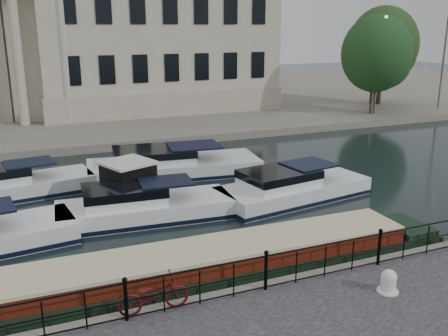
{
  "coord_description": "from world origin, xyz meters",
  "views": [
    {
      "loc": [
        -6.07,
        -13.58,
        7.84
      ],
      "look_at": [
        0.5,
        2.0,
        3.0
      ],
      "focal_mm": 40.0,
      "sensor_mm": 36.0,
      "label": 1
    }
  ],
  "objects_px": {
    "bicycle": "(154,295)",
    "narrowboat": "(212,271)",
    "mooring_bollard": "(388,282)",
    "harbour_hut": "(129,186)"
  },
  "relations": [
    {
      "from": "mooring_bollard",
      "to": "harbour_hut",
      "type": "height_order",
      "value": "harbour_hut"
    },
    {
      "from": "bicycle",
      "to": "narrowboat",
      "type": "xyz_separation_m",
      "value": [
        2.38,
        1.84,
        -0.68
      ]
    },
    {
      "from": "bicycle",
      "to": "mooring_bollard",
      "type": "xyz_separation_m",
      "value": [
        6.39,
        -1.59,
        -0.18
      ]
    },
    {
      "from": "bicycle",
      "to": "mooring_bollard",
      "type": "relative_size",
      "value": 2.77
    },
    {
      "from": "mooring_bollard",
      "to": "narrowboat",
      "type": "distance_m",
      "value": 5.3
    },
    {
      "from": "harbour_hut",
      "to": "mooring_bollard",
      "type": "bearing_deg",
      "value": -87.93
    },
    {
      "from": "narrowboat",
      "to": "bicycle",
      "type": "bearing_deg",
      "value": -141.19
    },
    {
      "from": "mooring_bollard",
      "to": "harbour_hut",
      "type": "bearing_deg",
      "value": 113.69
    },
    {
      "from": "bicycle",
      "to": "harbour_hut",
      "type": "distance_m",
      "value": 9.74
    },
    {
      "from": "narrowboat",
      "to": "harbour_hut",
      "type": "bearing_deg",
      "value": 97.81
    }
  ]
}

